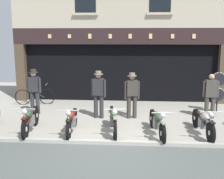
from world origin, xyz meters
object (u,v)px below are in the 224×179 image
salesman_right (132,93)px  advert_board_far (60,62)px  motorcycle_left (30,119)px  shopkeeper_center (99,92)px  advert_board_near (79,60)px  leaning_bicycle (35,96)px  motorcycle_center_left (72,120)px  motorcycle_center_right (157,122)px  motorcycle_right (203,122)px  assistant_far_right (210,94)px  tyre_sign_pole (218,88)px  salesman_left (34,89)px  motorcycle_center (113,119)px

salesman_right → advert_board_far: advert_board_far is taller
motorcycle_left → shopkeeper_center: size_ratio=1.18×
motorcycle_left → advert_board_far: size_ratio=2.19×
shopkeeper_center → advert_board_near: size_ratio=1.85×
leaning_bicycle → motorcycle_center_left: bearing=25.2°
motorcycle_center_right → motorcycle_right: (1.38, 0.12, 0.00)m
salesman_right → advert_board_far: 4.44m
assistant_far_right → tyre_sign_pole: (0.51, 0.79, 0.09)m
motorcycle_center_right → motorcycle_right: bearing=178.3°
leaning_bicycle → shopkeeper_center: bearing=49.6°
motorcycle_center_left → tyre_sign_pole: tyre_sign_pole is taller
salesman_left → salesman_right: salesman_left is taller
motorcycle_center_right → salesman_right: bearing=-72.9°
assistant_far_right → advert_board_near: bearing=-25.5°
motorcycle_center → motorcycle_center_right: (1.33, -0.11, -0.02)m
salesman_right → leaning_bicycle: size_ratio=0.97×
salesman_left → leaning_bicycle: salesman_left is taller
tyre_sign_pole → assistant_far_right: bearing=-122.7°
motorcycle_right → assistant_far_right: (0.68, 1.79, 0.48)m
motorcycle_center → salesman_right: salesman_right is taller
salesman_right → salesman_left: bearing=-17.4°
shopkeeper_center → leaning_bicycle: (-3.05, 1.83, -0.59)m
salesman_right → leaning_bicycle: 4.64m
salesman_right → tyre_sign_pole: 3.48m
motorcycle_center → salesman_left: salesman_left is taller
salesman_left → advert_board_near: (1.30, 2.45, 0.92)m
motorcycle_center → salesman_right: size_ratio=1.22×
motorcycle_center_right → assistant_far_right: bearing=-144.0°
salesman_left → advert_board_far: 2.60m
motorcycle_center → shopkeeper_center: size_ratio=1.18×
advert_board_near → salesman_left: bearing=-118.0°
tyre_sign_pole → advert_board_near: size_ratio=1.83×
shopkeeper_center → motorcycle_center: bearing=126.1°
salesman_right → assistant_far_right: size_ratio=1.02×
shopkeeper_center → salesman_left: bearing=4.8°
motorcycle_left → motorcycle_center_right: motorcycle_left is taller
motorcycle_right → motorcycle_center: bearing=-2.9°
motorcycle_center_left → advert_board_far: bearing=-75.5°
motorcycle_center_right → advert_board_far: (-4.11, 4.53, 1.34)m
motorcycle_left → motorcycle_center_left: (1.30, 0.00, -0.02)m
motorcycle_left → salesman_left: size_ratio=1.19×
motorcycle_right → leaning_bicycle: size_ratio=1.18×
motorcycle_center_left → salesman_left: (-1.89, 2.07, 0.55)m
shopkeeper_center → tyre_sign_pole: size_ratio=1.01×
tyre_sign_pole → motorcycle_left: bearing=-157.3°
assistant_far_right → tyre_sign_pole: size_ratio=0.95×
motorcycle_center_right → advert_board_near: (-3.19, 4.53, 1.47)m
motorcycle_center_left → salesman_left: 2.86m
salesman_right → advert_board_near: 3.83m
shopkeeper_center → advert_board_near: bearing=-52.9°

